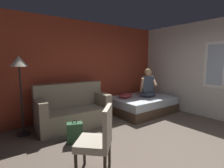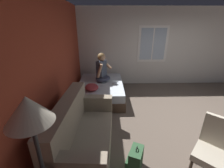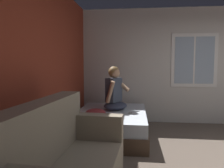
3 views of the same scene
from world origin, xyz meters
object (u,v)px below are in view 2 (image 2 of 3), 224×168
person_seated (102,70)px  cell_phone (113,84)px  bed (101,90)px  side_chair (215,149)px  couch (83,135)px  floor_lamp (33,127)px  throw_pillow (92,87)px  backpack (135,160)px

person_seated → cell_phone: (-0.31, -0.32, -0.35)m
bed → side_chair: 3.22m
couch → person_seated: person_seated is taller
couch → cell_phone: 2.17m
bed → floor_lamp: floor_lamp is taller
couch → cell_phone: couch is taller
person_seated → floor_lamp: bearing=173.4°
bed → throw_pillow: size_ratio=3.93×
backpack → floor_lamp: bearing=126.6°
throw_pillow → backpack: bearing=-157.2°
bed → cell_phone: cell_phone is taller
person_seated → throw_pillow: bearing=158.3°
backpack → floor_lamp: 1.76m
floor_lamp → bed: bearing=-6.1°
bed → backpack: bed is taller
backpack → person_seated: bearing=12.4°
person_seated → cell_phone: size_ratio=6.08×
backpack → floor_lamp: floor_lamp is taller
person_seated → throw_pillow: (-0.68, 0.27, -0.29)m
bed → throw_pillow: bearing=156.0°
throw_pillow → cell_phone: bearing=-58.3°
backpack → cell_phone: size_ratio=3.18×
person_seated → throw_pillow: size_ratio=1.82×
side_chair → couch: bearing=76.2°
couch → side_chair: 2.02m
cell_phone → side_chair: bearing=118.9°
throw_pillow → bed: bearing=-24.0°
floor_lamp → cell_phone: bearing=-12.9°
couch → throw_pillow: size_ratio=3.64×
cell_phone → bed: bearing=-17.7°
throw_pillow → floor_lamp: floor_lamp is taller
cell_phone → backpack: bearing=97.3°
cell_phone → floor_lamp: bearing=78.0°
cell_phone → floor_lamp: 3.39m
couch → cell_phone: bearing=-15.7°
couch → cell_phone: (2.09, -0.59, 0.09)m
couch → floor_lamp: 1.51m
throw_pillow → cell_phone: (0.37, -0.59, -0.07)m
side_chair → person_seated: person_seated is taller
couch → throw_pillow: (1.72, 0.01, 0.16)m
side_chair → backpack: (0.14, 1.09, -0.34)m
bed → floor_lamp: bearing=173.9°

